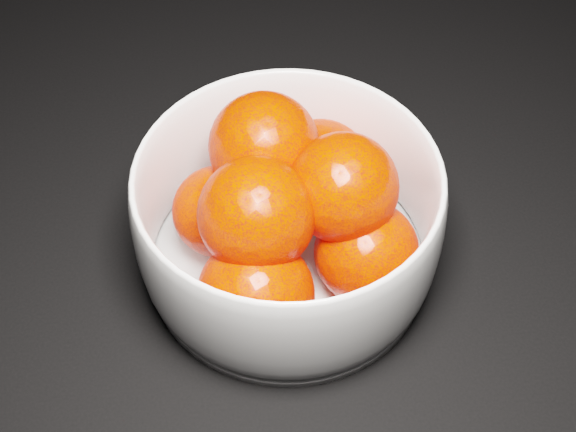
{
  "coord_description": "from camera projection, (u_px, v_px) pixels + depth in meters",
  "views": [
    {
      "loc": [
        -0.28,
        -0.09,
        0.47
      ],
      "look_at": [
        -0.25,
        0.25,
        0.06
      ],
      "focal_mm": 50.0,
      "sensor_mm": 36.0,
      "label": 1
    }
  ],
  "objects": [
    {
      "name": "bowl",
      "position": [
        288.0,
        221.0,
        0.54
      ],
      "size": [
        0.21,
        0.21,
        0.1
      ],
      "rotation": [
        0.0,
        0.0,
        -0.25
      ],
      "color": "silver",
      "rests_on": "ground"
    },
    {
      "name": "orange_pile",
      "position": [
        291.0,
        210.0,
        0.52
      ],
      "size": [
        0.16,
        0.18,
        0.11
      ],
      "color": "#ED1D00",
      "rests_on": "bowl"
    }
  ]
}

